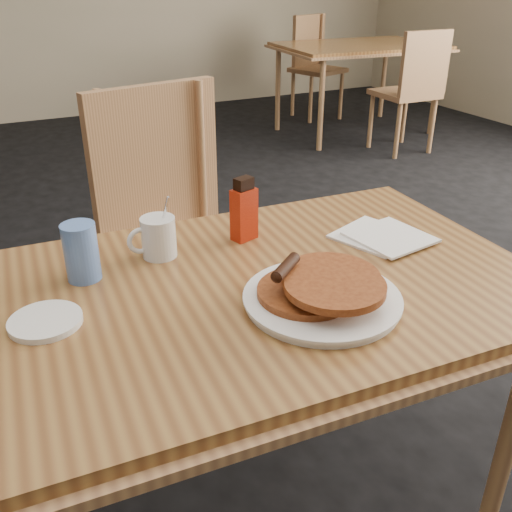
{
  "coord_description": "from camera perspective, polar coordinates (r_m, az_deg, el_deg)",
  "views": [
    {
      "loc": [
        -0.51,
        -0.91,
        1.34
      ],
      "look_at": [
        -0.05,
        0.03,
        0.81
      ],
      "focal_mm": 40.0,
      "sensor_mm": 36.0,
      "label": 1
    }
  ],
  "objects": [
    {
      "name": "neighbor_table",
      "position": [
        5.22,
        10.24,
        19.73
      ],
      "size": [
        1.43,
        1.02,
        0.75
      ],
      "rotation": [
        0.0,
        0.0,
        -0.08
      ],
      "color": "olive",
      "rests_on": "floor"
    },
    {
      "name": "coffee_mug",
      "position": [
        1.29,
        -9.82,
        1.93
      ],
      "size": [
        0.11,
        0.08,
        0.15
      ],
      "rotation": [
        0.0,
        0.0,
        0.09
      ],
      "color": "white",
      "rests_on": "main_table"
    },
    {
      "name": "blue_tumbler",
      "position": [
        1.23,
        -17.08,
        0.38
      ],
      "size": [
        0.09,
        0.09,
        0.12
      ],
      "primitive_type": "cylinder",
      "rotation": [
        0.0,
        0.0,
        -0.35
      ],
      "color": "#557DC8",
      "rests_on": "main_table"
    },
    {
      "name": "main_table",
      "position": [
        1.22,
        1.32,
        -4.14
      ],
      "size": [
        1.21,
        0.85,
        0.75
      ],
      "rotation": [
        0.0,
        0.0,
        -0.05
      ],
      "color": "olive",
      "rests_on": "floor"
    },
    {
      "name": "chair_main_far",
      "position": [
        1.88,
        -8.66,
        3.85
      ],
      "size": [
        0.54,
        0.55,
        1.01
      ],
      "rotation": [
        0.0,
        0.0,
        0.21
      ],
      "color": "tan",
      "rests_on": "floor"
    },
    {
      "name": "side_saucer",
      "position": [
        1.12,
        -20.31,
        -6.14
      ],
      "size": [
        0.17,
        0.17,
        0.01
      ],
      "primitive_type": "cylinder",
      "rotation": [
        0.0,
        0.0,
        0.33
      ],
      "color": "white",
      "rests_on": "main_table"
    },
    {
      "name": "syrup_bottle",
      "position": [
        1.35,
        -1.21,
        4.5
      ],
      "size": [
        0.07,
        0.05,
        0.15
      ],
      "rotation": [
        0.0,
        0.0,
        0.3
      ],
      "color": "maroon",
      "rests_on": "main_table"
    },
    {
      "name": "napkin_stack",
      "position": [
        1.41,
        12.53,
        1.92
      ],
      "size": [
        0.23,
        0.24,
        0.01
      ],
      "rotation": [
        0.0,
        0.0,
        0.36
      ],
      "color": "white",
      "rests_on": "main_table"
    },
    {
      "name": "chair_neighbor_far",
      "position": [
        5.82,
        5.75,
        19.17
      ],
      "size": [
        0.53,
        0.54,
        0.93
      ],
      "rotation": [
        0.0,
        0.0,
        0.31
      ],
      "color": "tan",
      "rests_on": "floor"
    },
    {
      "name": "pancake_plate",
      "position": [
        1.11,
        6.66,
        -3.66
      ],
      "size": [
        0.31,
        0.31,
        0.09
      ],
      "rotation": [
        0.0,
        0.0,
        0.23
      ],
      "color": "white",
      "rests_on": "main_table"
    },
    {
      "name": "chair_neighbor_near",
      "position": [
        4.67,
        15.52,
        16.44
      ],
      "size": [
        0.43,
        0.43,
        0.93
      ],
      "rotation": [
        0.0,
        0.0,
        -0.02
      ],
      "color": "tan",
      "rests_on": "floor"
    }
  ]
}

